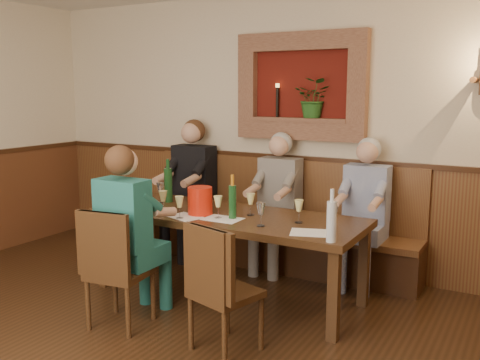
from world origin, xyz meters
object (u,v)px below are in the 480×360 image
object	(u,v)px
bench	(274,235)
person_bench_left	(190,200)
spittoon_bucket	(200,201)
dining_table	(227,222)
chair_near_right	(224,314)
wine_bottle_green_a	(232,201)
wine_bottle_green_b	(168,184)
person_bench_mid	(276,214)
water_bottle	(332,220)
chair_near_left	(119,292)
person_chair_front	(132,248)
person_bench_right	(363,226)

from	to	relation	value
bench	person_bench_left	xyz separation A→B (m)	(-0.98, -0.11, 0.30)
person_bench_left	spittoon_bucket	world-z (taller)	person_bench_left
dining_table	chair_near_right	size ratio (longest dim) A/B	2.59
wine_bottle_green_a	wine_bottle_green_b	size ratio (longest dim) A/B	0.89
person_bench_mid	water_bottle	bearing A→B (deg)	-50.06
person_bench_mid	spittoon_bucket	world-z (taller)	person_bench_mid
spittoon_bucket	water_bottle	xyz separation A→B (m)	(1.28, -0.24, 0.04)
dining_table	bench	xyz separation A→B (m)	(0.00, 0.94, -0.35)
spittoon_bucket	chair_near_right	bearing A→B (deg)	-47.26
wine_bottle_green_a	person_bench_left	bearing A→B (deg)	139.13
chair_near_left	chair_near_right	xyz separation A→B (m)	(0.91, 0.06, -0.00)
person_bench_left	person_chair_front	xyz separation A→B (m)	(0.57, -1.61, -0.04)
dining_table	wine_bottle_green_b	world-z (taller)	wine_bottle_green_b
wine_bottle_green_a	person_bench_right	bearing A→B (deg)	49.20
spittoon_bucket	water_bottle	distance (m)	1.30
person_chair_front	wine_bottle_green_a	size ratio (longest dim) A/B	3.79
person_bench_right	chair_near_left	bearing A→B (deg)	-127.64
water_bottle	wine_bottle_green_a	bearing A→B (deg)	165.35
person_bench_mid	person_bench_right	world-z (taller)	person_bench_mid
chair_near_left	person_bench_right	size ratio (longest dim) A/B	0.68
bench	spittoon_bucket	xyz separation A→B (m)	(-0.19, -1.08, 0.54)
spittoon_bucket	water_bottle	world-z (taller)	water_bottle
person_bench_right	water_bottle	xyz separation A→B (m)	(0.13, -1.22, 0.33)
spittoon_bucket	chair_near_left	bearing A→B (deg)	-105.16
person_chair_front	water_bottle	world-z (taller)	person_chair_front
chair_near_left	wine_bottle_green_b	world-z (taller)	wine_bottle_green_b
bench	wine_bottle_green_a	world-z (taller)	wine_bottle_green_a
person_bench_mid	spittoon_bucket	bearing A→B (deg)	-105.11
dining_table	chair_near_left	bearing A→B (deg)	-113.60
dining_table	person_chair_front	bearing A→B (deg)	-118.04
person_chair_front	wine_bottle_green_b	bearing A→B (deg)	109.85
bench	chair_near_left	world-z (taller)	bench
chair_near_left	wine_bottle_green_a	world-z (taller)	wine_bottle_green_a
chair_near_right	person_chair_front	size ratio (longest dim) A/B	0.66
bench	person_chair_front	world-z (taller)	person_chair_front
chair_near_left	wine_bottle_green_b	distance (m)	1.32
chair_near_left	water_bottle	distance (m)	1.72
chair_near_right	person_bench_right	bearing A→B (deg)	91.04
chair_near_left	person_bench_mid	bearing A→B (deg)	66.74
chair_near_left	spittoon_bucket	world-z (taller)	spittoon_bucket
wine_bottle_green_b	water_bottle	distance (m)	1.91
person_chair_front	water_bottle	bearing A→B (deg)	14.90
chair_near_right	person_bench_mid	world-z (taller)	person_bench_mid
person_bench_mid	person_chair_front	bearing A→B (deg)	-106.68
wine_bottle_green_a	chair_near_right	bearing A→B (deg)	-63.86
person_bench_right	water_bottle	size ratio (longest dim) A/B	3.62
person_bench_mid	person_bench_right	xyz separation A→B (m)	(0.89, 0.00, -0.01)
chair_near_left	dining_table	bearing A→B (deg)	58.27
person_bench_mid	wine_bottle_green_b	bearing A→B (deg)	-140.01
bench	person_bench_mid	bearing A→B (deg)	-56.37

